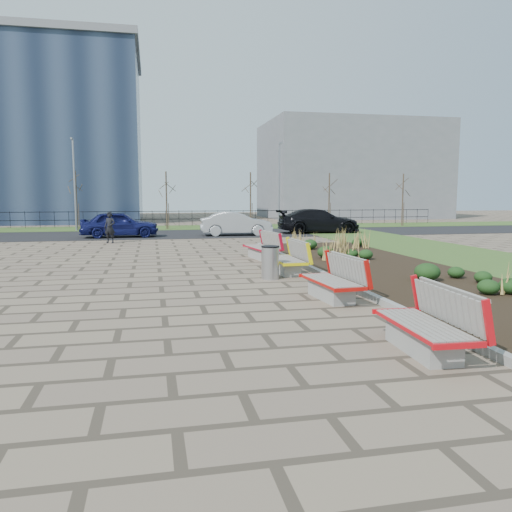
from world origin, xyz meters
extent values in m
plane|color=#756450|center=(0.00, 0.00, 0.00)|extent=(120.00, 120.00, 0.00)
cube|color=black|center=(6.25, 5.00, 0.05)|extent=(4.50, 18.00, 0.10)
cube|color=gray|center=(3.92, 5.00, 0.07)|extent=(0.16, 18.00, 0.15)
cube|color=#33511E|center=(0.00, 28.00, 0.02)|extent=(80.00, 5.00, 0.04)
cube|color=black|center=(0.00, 22.00, 0.01)|extent=(80.00, 7.00, 0.02)
cylinder|color=#B2B2B7|center=(2.28, 4.72, 0.47)|extent=(0.50, 0.50, 0.95)
imported|color=black|center=(-3.12, 16.97, 0.79)|extent=(0.68, 0.57, 1.58)
imported|color=#11154B|center=(-2.84, 20.31, 0.76)|extent=(4.37, 1.84, 1.48)
imported|color=#9A9DA1|center=(3.88, 20.23, 0.72)|extent=(4.30, 1.66, 1.40)
imported|color=black|center=(9.33, 21.03, 0.78)|extent=(5.30, 2.34, 1.51)
cube|color=slate|center=(20.00, 42.00, 5.00)|extent=(18.00, 12.00, 10.00)
camera|label=1|loc=(-1.03, -9.13, 2.42)|focal=35.00mm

